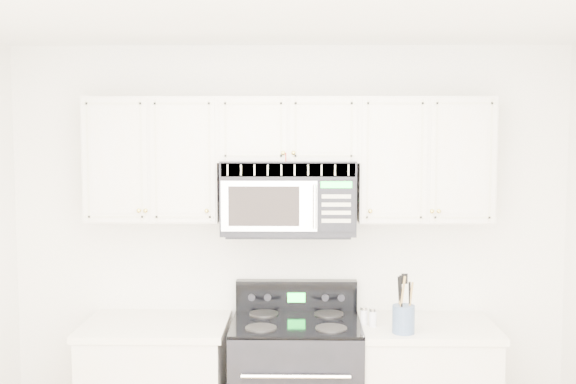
{
  "coord_description": "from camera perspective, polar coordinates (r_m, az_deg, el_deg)",
  "views": [
    {
      "loc": [
        0.07,
        -2.8,
        2.07
      ],
      "look_at": [
        0.0,
        1.3,
        1.72
      ],
      "focal_mm": 45.0,
      "sensor_mm": 36.0,
      "label": 1
    }
  ],
  "objects": [
    {
      "name": "utensil_crock",
      "position": [
        4.21,
        9.12,
        -9.76
      ],
      "size": [
        0.13,
        0.13,
        0.34
      ],
      "color": "#45577C",
      "rests_on": "base_cabinet_right"
    },
    {
      "name": "microwave",
      "position": [
        4.36,
        0.03,
        -0.37
      ],
      "size": [
        0.8,
        0.45,
        0.44
      ],
      "color": "black",
      "rests_on": "ground"
    },
    {
      "name": "shaker_pepper",
      "position": [
        4.33,
        6.73,
        -9.81
      ],
      "size": [
        0.05,
        0.05,
        0.11
      ],
      "color": "silver",
      "rests_on": "base_cabinet_right"
    },
    {
      "name": "room",
      "position": [
        2.9,
        -0.43,
        -10.53
      ],
      "size": [
        3.51,
        3.51,
        2.61
      ],
      "color": "olive",
      "rests_on": "ground"
    },
    {
      "name": "shaker_salt",
      "position": [
        4.36,
        6.03,
        -9.7
      ],
      "size": [
        0.04,
        0.04,
        0.11
      ],
      "color": "silver",
      "rests_on": "base_cabinet_right"
    },
    {
      "name": "upper_cabinets",
      "position": [
        4.39,
        0.06,
        3.1
      ],
      "size": [
        2.44,
        0.37,
        0.75
      ],
      "color": "silver",
      "rests_on": "ground"
    }
  ]
}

